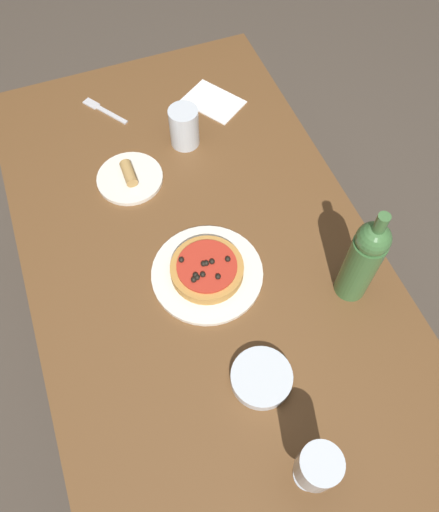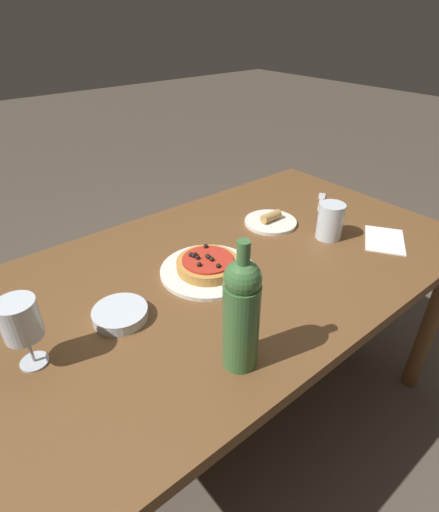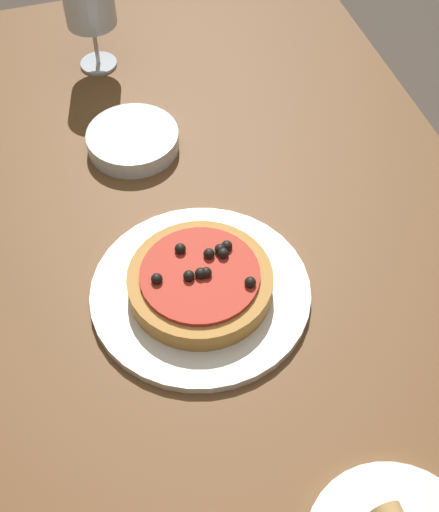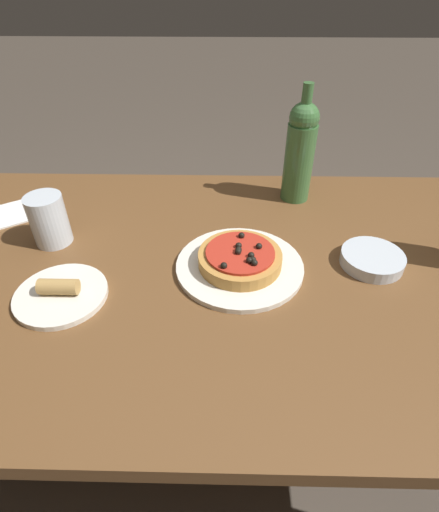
{
  "view_description": "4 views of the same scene",
  "coord_description": "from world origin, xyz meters",
  "px_view_note": "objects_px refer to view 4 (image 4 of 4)",
  "views": [
    {
      "loc": [
        -0.62,
        0.19,
        1.8
      ],
      "look_at": [
        -0.05,
        -0.03,
        0.76
      ],
      "focal_mm": 35.0,
      "sensor_mm": 36.0,
      "label": 1
    },
    {
      "loc": [
        -0.64,
        -0.75,
        1.37
      ],
      "look_at": [
        -0.02,
        0.01,
        0.75
      ],
      "focal_mm": 28.0,
      "sensor_mm": 36.0,
      "label": 2
    },
    {
      "loc": [
        0.44,
        -0.12,
        1.45
      ],
      "look_at": [
        -0.08,
        0.04,
        0.76
      ],
      "focal_mm": 50.0,
      "sensor_mm": 36.0,
      "label": 3
    },
    {
      "loc": [
        -0.03,
        0.67,
        1.27
      ],
      "look_at": [
        -0.02,
        0.04,
        0.77
      ],
      "focal_mm": 28.0,
      "sensor_mm": 36.0,
      "label": 4
    }
  ],
  "objects_px": {
    "dining_table": "(211,292)",
    "side_plate": "(61,294)",
    "dinner_plate": "(240,266)",
    "wine_bottle": "(300,151)",
    "pizza": "(240,258)",
    "water_cup": "(49,220)",
    "side_bowl": "(372,259)"
  },
  "relations": [
    {
      "from": "dining_table",
      "to": "side_plate",
      "type": "height_order",
      "value": "side_plate"
    },
    {
      "from": "dinner_plate",
      "to": "wine_bottle",
      "type": "bearing_deg",
      "value": -116.73
    },
    {
      "from": "pizza",
      "to": "water_cup",
      "type": "xyz_separation_m",
      "value": [
        0.44,
        -0.09,
        0.03
      ]
    },
    {
      "from": "water_cup",
      "to": "side_bowl",
      "type": "distance_m",
      "value": 0.73
    },
    {
      "from": "water_cup",
      "to": "side_bowl",
      "type": "xyz_separation_m",
      "value": [
        -0.73,
        0.07,
        -0.05
      ]
    },
    {
      "from": "water_cup",
      "to": "side_plate",
      "type": "distance_m",
      "value": 0.21
    },
    {
      "from": "wine_bottle",
      "to": "side_plate",
      "type": "bearing_deg",
      "value": 38.5
    },
    {
      "from": "wine_bottle",
      "to": "pizza",
      "type": "bearing_deg",
      "value": 63.32
    },
    {
      "from": "dinner_plate",
      "to": "side_bowl",
      "type": "bearing_deg",
      "value": -175.96
    },
    {
      "from": "dinner_plate",
      "to": "water_cup",
      "type": "xyz_separation_m",
      "value": [
        0.44,
        -0.09,
        0.05
      ]
    },
    {
      "from": "wine_bottle",
      "to": "water_cup",
      "type": "distance_m",
      "value": 0.64
    },
    {
      "from": "water_cup",
      "to": "side_bowl",
      "type": "height_order",
      "value": "water_cup"
    },
    {
      "from": "wine_bottle",
      "to": "dining_table",
      "type": "bearing_deg",
      "value": 54.26
    },
    {
      "from": "dining_table",
      "to": "wine_bottle",
      "type": "bearing_deg",
      "value": -125.74
    },
    {
      "from": "dining_table",
      "to": "side_bowl",
      "type": "distance_m",
      "value": 0.37
    },
    {
      "from": "water_cup",
      "to": "dining_table",
      "type": "bearing_deg",
      "value": 167.1
    },
    {
      "from": "dinner_plate",
      "to": "wine_bottle",
      "type": "height_order",
      "value": "wine_bottle"
    },
    {
      "from": "dinner_plate",
      "to": "side_plate",
      "type": "bearing_deg",
      "value": 15.24
    },
    {
      "from": "side_bowl",
      "to": "side_plate",
      "type": "height_order",
      "value": "side_plate"
    },
    {
      "from": "dining_table",
      "to": "side_plate",
      "type": "bearing_deg",
      "value": 19.34
    },
    {
      "from": "water_cup",
      "to": "side_plate",
      "type": "height_order",
      "value": "water_cup"
    },
    {
      "from": "pizza",
      "to": "side_bowl",
      "type": "relative_size",
      "value": 1.32
    },
    {
      "from": "pizza",
      "to": "water_cup",
      "type": "distance_m",
      "value": 0.45
    },
    {
      "from": "wine_bottle",
      "to": "side_plate",
      "type": "distance_m",
      "value": 0.67
    },
    {
      "from": "side_bowl",
      "to": "side_plate",
      "type": "bearing_deg",
      "value": 10.32
    },
    {
      "from": "dining_table",
      "to": "wine_bottle",
      "type": "xyz_separation_m",
      "value": [
        -0.22,
        -0.31,
        0.22
      ]
    },
    {
      "from": "side_bowl",
      "to": "dining_table",
      "type": "bearing_deg",
      "value": 2.35
    },
    {
      "from": "side_bowl",
      "to": "side_plate",
      "type": "xyz_separation_m",
      "value": [
        0.65,
        0.12,
        -0.0
      ]
    },
    {
      "from": "pizza",
      "to": "wine_bottle",
      "type": "relative_size",
      "value": 0.59
    },
    {
      "from": "dining_table",
      "to": "pizza",
      "type": "xyz_separation_m",
      "value": [
        -0.06,
        0.01,
        0.11
      ]
    },
    {
      "from": "dinner_plate",
      "to": "pizza",
      "type": "relative_size",
      "value": 1.54
    },
    {
      "from": "dinner_plate",
      "to": "side_bowl",
      "type": "height_order",
      "value": "side_bowl"
    }
  ]
}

